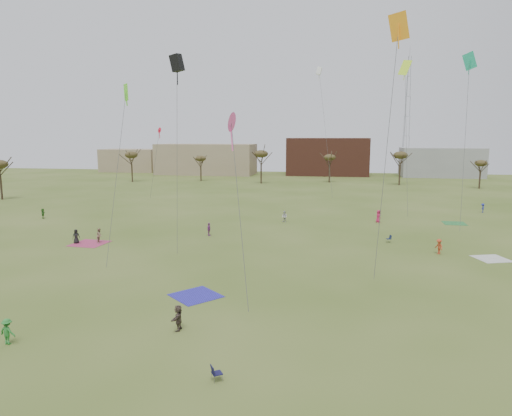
% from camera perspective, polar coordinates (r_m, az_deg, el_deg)
% --- Properties ---
extents(ground, '(260.00, 260.00, 0.00)m').
position_cam_1_polar(ground, '(34.66, -3.52, -12.13)').
color(ground, '#40561B').
rests_on(ground, ground).
extents(flyer_near_center, '(1.12, 0.74, 1.61)m').
position_cam_1_polar(flyer_near_center, '(32.12, -28.85, -13.48)').
color(flyer_near_center, '#297D2F').
rests_on(flyer_near_center, ground).
extents(spectator_fore_b, '(0.80, 0.95, 1.74)m').
position_cam_1_polar(spectator_fore_b, '(56.87, -19.12, -3.29)').
color(spectator_fore_b, '#9A7A62').
rests_on(spectator_fore_b, ground).
extents(spectator_fore_c, '(0.55, 1.59, 1.70)m').
position_cam_1_polar(spectator_fore_c, '(30.63, -9.78, -13.47)').
color(spectator_fore_c, '#504139').
rests_on(spectator_fore_c, ground).
extents(flyer_mid_a, '(0.98, 0.95, 1.70)m').
position_cam_1_polar(flyer_mid_a, '(57.38, -21.74, -3.35)').
color(flyer_mid_a, black).
rests_on(flyer_mid_a, ground).
extents(flyer_mid_b, '(1.03, 1.23, 1.65)m').
position_cam_1_polar(flyer_mid_b, '(52.43, 22.06, -4.52)').
color(flyer_mid_b, '#BF4523').
rests_on(flyer_mid_b, ground).
extents(spectator_mid_d, '(0.46, 1.00, 1.67)m').
position_cam_1_polar(spectator_mid_d, '(57.77, -5.96, -2.68)').
color(spectator_mid_d, '#913C91').
rests_on(spectator_mid_d, ground).
extents(spectator_mid_e, '(1.03, 0.97, 1.67)m').
position_cam_1_polar(spectator_mid_e, '(66.57, 3.62, -1.09)').
color(spectator_mid_e, silver).
rests_on(spectator_mid_e, ground).
extents(flyer_far_a, '(1.08, 1.47, 1.54)m').
position_cam_1_polar(flyer_far_a, '(76.94, -25.28, -0.62)').
color(flyer_far_a, '#337025').
rests_on(flyer_far_a, ground).
extents(flyer_far_b, '(1.02, 1.08, 1.85)m').
position_cam_1_polar(flyer_far_b, '(68.61, 15.17, -1.01)').
color(flyer_far_b, '#C12153').
rests_on(flyer_far_b, ground).
extents(flyer_far_c, '(0.74, 1.07, 1.52)m').
position_cam_1_polar(flyer_far_c, '(83.89, 26.67, 0.01)').
color(flyer_far_c, '#222B9F').
rests_on(flyer_far_c, ground).
extents(blanket_blue, '(4.73, 4.73, 0.03)m').
position_cam_1_polar(blanket_blue, '(36.79, -7.60, -10.91)').
color(blanket_blue, '#2C27AC').
rests_on(blanket_blue, ground).
extents(blanket_cream, '(3.89, 3.89, 0.03)m').
position_cam_1_polar(blanket_cream, '(52.85, 27.57, -5.70)').
color(blanket_cream, silver).
rests_on(blanket_cream, ground).
extents(blanket_plum, '(4.04, 4.04, 0.03)m').
position_cam_1_polar(blanket_plum, '(56.92, -20.25, -4.23)').
color(blanket_plum, '#AE355E').
rests_on(blanket_plum, ground).
extents(blanket_olive, '(3.18, 3.18, 0.03)m').
position_cam_1_polar(blanket_olive, '(71.77, 23.73, -1.78)').
color(blanket_olive, '#2D7C3A').
rests_on(blanket_olive, ground).
extents(camp_chair_center, '(0.73, 0.72, 0.87)m').
position_cam_1_polar(camp_chair_center, '(24.96, -4.98, -20.36)').
color(camp_chair_center, '#151438').
rests_on(camp_chair_center, ground).
extents(camp_chair_right, '(0.68, 0.65, 0.87)m').
position_cam_1_polar(camp_chair_right, '(56.28, 16.38, -3.92)').
color(camp_chair_right, '#151F3C').
rests_on(camp_chair_right, ground).
extents(kites_aloft, '(73.24, 63.78, 24.91)m').
position_cam_1_polar(kites_aloft, '(59.48, 0.52, 15.44)').
color(kites_aloft, '#C723A9').
rests_on(kites_aloft, ground).
extents(tree_line, '(117.44, 49.32, 8.91)m').
position_cam_1_polar(tree_line, '(111.17, 4.59, 6.19)').
color(tree_line, '#3A2B1E').
rests_on(tree_line, ground).
extents(building_tan, '(32.00, 14.00, 10.00)m').
position_cam_1_polar(building_tan, '(152.69, -6.27, 6.14)').
color(building_tan, '#937F60').
rests_on(building_tan, ground).
extents(building_brick, '(26.00, 16.00, 12.00)m').
position_cam_1_polar(building_brick, '(151.58, 9.04, 6.44)').
color(building_brick, brown).
rests_on(building_brick, ground).
extents(building_grey, '(24.00, 12.00, 9.00)m').
position_cam_1_polar(building_grey, '(153.09, 22.28, 5.35)').
color(building_grey, gray).
rests_on(building_grey, ground).
extents(building_tan_west, '(20.00, 12.00, 8.00)m').
position_cam_1_polar(building_tan_west, '(169.96, -15.41, 5.82)').
color(building_tan_west, '#937F60').
rests_on(building_tan_west, ground).
extents(radio_tower, '(1.51, 1.72, 41.00)m').
position_cam_1_polar(radio_tower, '(158.15, 18.46, 10.99)').
color(radio_tower, '#9EA3A8').
rests_on(radio_tower, ground).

